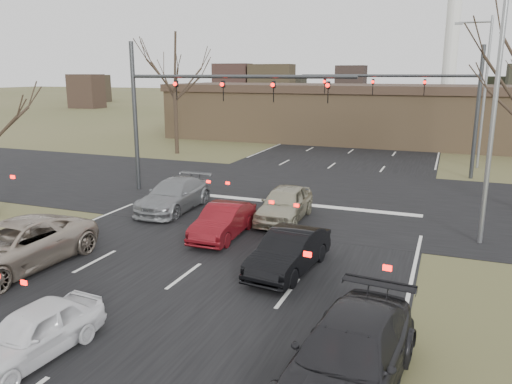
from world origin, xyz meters
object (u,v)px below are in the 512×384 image
Objects in this scene: car_silver_ahead at (285,204)px; car_charcoal_sedan at (349,356)px; mast_arm_near at (187,99)px; streetlight_right_far at (483,85)px; car_red_ahead at (223,221)px; car_white_sedan at (32,333)px; car_black_hatch at (289,252)px; mast_arm_far at (429,95)px; car_silver_suv at (13,246)px; car_grey_ahead at (174,195)px; building at (388,114)px; streetlight_right_near at (490,95)px.

car_charcoal_sedan is at bearing -67.75° from car_silver_ahead.
streetlight_right_far is at bearing 43.89° from mast_arm_near.
car_red_ahead is at bearing 134.92° from car_charcoal_sedan.
car_white_sedan is 8.02m from car_black_hatch.
car_charcoal_sedan is at bearing -52.49° from car_red_ahead.
mast_arm_far is at bearing -128.11° from streetlight_right_far.
car_silver_suv is 1.14× the size of car_grey_ahead.
building is 39.18m from car_charcoal_sedan.
streetlight_right_near is at bearing -76.31° from building.
car_black_hatch is 0.80× the size of car_charcoal_sedan.
streetlight_right_near reaches higher than car_grey_ahead.
streetlight_right_near is (14.05, -3.00, 0.51)m from mast_arm_near.
mast_arm_far is 19.11m from car_black_hatch.
mast_arm_far reaches higher than car_red_ahead.
car_grey_ahead is 5.44m from car_silver_ahead.
car_red_ahead is at bearing -162.58° from streetlight_right_near.
car_white_sedan is (-2.90, -40.35, -2.06)m from building.
car_silver_suv is at bearing -153.82° from car_black_hatch.
building is 7.37× the size of car_silver_suv.
building is 3.81× the size of mast_arm_far.
car_white_sedan is at bearing -74.26° from mast_arm_near.
car_charcoal_sedan reaches higher than car_grey_ahead.
car_charcoal_sedan is at bearing -47.58° from car_grey_ahead.
streetlight_right_near and streetlight_right_far have the same top height.
car_black_hatch is (1.00, -33.34, -1.98)m from building.
car_charcoal_sedan is at bearing -55.29° from car_black_hatch.
building is 13.53m from streetlight_right_far.
mast_arm_near reaches higher than car_charcoal_sedan.
mast_arm_near is 1.21× the size of streetlight_right_far.
streetlight_right_near is at bearing 81.38° from car_charcoal_sedan.
mast_arm_far is at bearing 95.27° from car_charcoal_sedan.
car_black_hatch is 9.05m from car_grey_ahead.
streetlight_right_far is 28.53m from car_charcoal_sedan.
car_charcoal_sedan is at bearing 16.40° from car_white_sedan.
building reaches higher than car_silver_suv.
car_red_ahead is (0.40, 9.42, 0.05)m from car_white_sedan.
car_grey_ahead is 4.80m from car_red_ahead.
building is 9.45× the size of car_silver_ahead.
streetlight_right_far is at bearing 88.91° from car_charcoal_sedan.
mast_arm_far is at bearing 101.47° from streetlight_right_near.
car_white_sedan is at bearing -128.23° from streetlight_right_near.
car_grey_ahead is at bearing 84.37° from car_silver_suv.
car_black_hatch is at bearing -99.85° from mast_arm_far.
car_silver_ahead is (-8.27, -16.84, -4.82)m from streetlight_right_far.
car_silver_ahead is at bearing -91.96° from building.
car_silver_suv is 1.61× the size of car_white_sedan.
car_black_hatch is (8.54, 3.14, -0.11)m from car_silver_suv.
car_silver_suv is 1.28× the size of car_silver_ahead.
mast_arm_near is 2.33× the size of car_charcoal_sedan.
streetlight_right_far is 2.79× the size of car_white_sedan.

